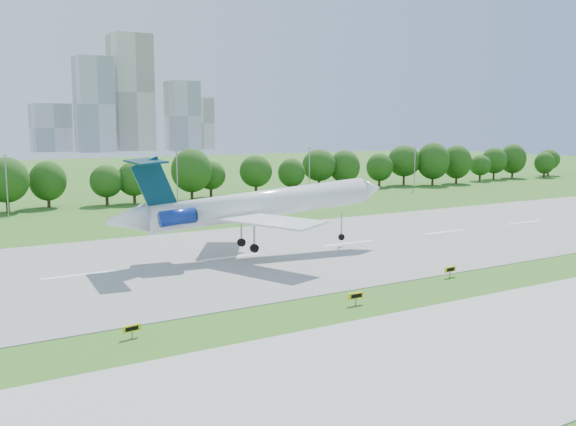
% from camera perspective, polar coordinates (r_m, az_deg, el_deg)
% --- Properties ---
extents(ground, '(600.00, 600.00, 0.00)m').
position_cam_1_polar(ground, '(66.55, 4.47, -7.77)').
color(ground, '#316119').
rests_on(ground, ground).
extents(runway, '(400.00, 45.00, 0.08)m').
position_cam_1_polar(runway, '(87.46, -5.15, -3.96)').
color(runway, gray).
rests_on(runway, ground).
extents(taxiway, '(400.00, 23.00, 0.08)m').
position_cam_1_polar(taxiway, '(53.68, 16.01, -11.89)').
color(taxiway, '#ADADA8').
rests_on(taxiway, ground).
extents(tree_line, '(288.40, 8.40, 10.40)m').
position_cam_1_polar(tree_line, '(149.23, -16.61, 3.02)').
color(tree_line, '#382314').
rests_on(tree_line, ground).
extents(light_poles, '(175.90, 0.25, 12.19)m').
position_cam_1_polar(light_poles, '(138.94, -16.56, 2.75)').
color(light_poles, gray).
rests_on(light_poles, ground).
extents(skyline, '(127.00, 52.00, 80.00)m').
position_cam_1_polar(skyline, '(463.66, -14.16, 9.16)').
color(skyline, '#B2B2B7').
rests_on(skyline, ground).
extents(airliner, '(41.01, 29.64, 13.13)m').
position_cam_1_polar(airliner, '(87.78, -3.56, 0.72)').
color(airliner, white).
rests_on(airliner, ground).
extents(taxi_sign_left, '(1.59, 0.43, 1.11)m').
position_cam_1_polar(taxi_sign_left, '(56.55, -13.71, -9.95)').
color(taxi_sign_left, gray).
rests_on(taxi_sign_left, ground).
extents(taxi_sign_centre, '(1.76, 0.24, 1.23)m').
position_cam_1_polar(taxi_sign_centre, '(64.99, 6.05, -7.34)').
color(taxi_sign_centre, gray).
rests_on(taxi_sign_centre, ground).
extents(taxi_sign_right, '(1.79, 0.37, 1.25)m').
position_cam_1_polar(taxi_sign_right, '(78.43, 14.21, -4.89)').
color(taxi_sign_right, gray).
rests_on(taxi_sign_right, ground).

